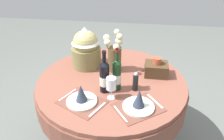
{
  "coord_description": "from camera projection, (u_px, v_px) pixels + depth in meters",
  "views": [
    {
      "loc": [
        0.23,
        -1.6,
        1.83
      ],
      "look_at": [
        0.0,
        0.03,
        0.86
      ],
      "focal_mm": 34.05,
      "sensor_mm": 36.0,
      "label": 1
    }
  ],
  "objects": [
    {
      "name": "woven_basket_side_right",
      "position": [
        156.0,
        69.0,
        1.97
      ],
      "size": [
        0.21,
        0.17,
        0.18
      ],
      "color": "#47331E",
      "rests_on": "dining_table"
    },
    {
      "name": "gift_tub_back_left",
      "position": [
        86.0,
        46.0,
        2.05
      ],
      "size": [
        0.29,
        0.29,
        0.41
      ],
      "color": "olive",
      "rests_on": "dining_table"
    },
    {
      "name": "wine_bottle_centre",
      "position": [
        104.0,
        77.0,
        1.71
      ],
      "size": [
        0.08,
        0.08,
        0.37
      ],
      "color": "black",
      "rests_on": "dining_table"
    },
    {
      "name": "pepper_mill",
      "position": [
        135.0,
        82.0,
        1.75
      ],
      "size": [
        0.05,
        0.05,
        0.17
      ],
      "color": "black",
      "rests_on": "dining_table"
    },
    {
      "name": "flower_vase",
      "position": [
        115.0,
        54.0,
        1.98
      ],
      "size": [
        0.19,
        0.18,
        0.42
      ],
      "color": "brown",
      "rests_on": "dining_table"
    },
    {
      "name": "dining_table",
      "position": [
        112.0,
        92.0,
        2.0
      ],
      "size": [
        1.37,
        1.37,
        0.78
      ],
      "color": "brown",
      "rests_on": "ground"
    },
    {
      "name": "place_setting_left",
      "position": [
        82.0,
        97.0,
        1.63
      ],
      "size": [
        0.42,
        0.39,
        0.16
      ],
      "color": "brown",
      "rests_on": "dining_table"
    },
    {
      "name": "wine_glass_right",
      "position": [
        111.0,
        84.0,
        1.63
      ],
      "size": [
        0.08,
        0.08,
        0.19
      ],
      "color": "silver",
      "rests_on": "dining_table"
    },
    {
      "name": "ground",
      "position": [
        112.0,
        139.0,
        2.33
      ],
      "size": [
        8.0,
        8.0,
        0.0
      ],
      "primitive_type": "plane",
      "color": "slate"
    },
    {
      "name": "wine_bottle_left",
      "position": [
        117.0,
        75.0,
        1.74
      ],
      "size": [
        0.07,
        0.07,
        0.37
      ],
      "color": "#143819",
      "rests_on": "dining_table"
    },
    {
      "name": "place_setting_right",
      "position": [
        139.0,
        103.0,
        1.57
      ],
      "size": [
        0.43,
        0.41,
        0.16
      ],
      "color": "brown",
      "rests_on": "dining_table"
    }
  ]
}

